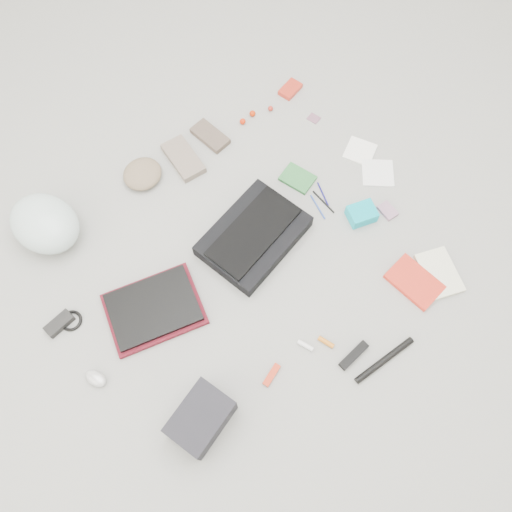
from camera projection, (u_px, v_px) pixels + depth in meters
ground_plane at (256, 261)px, 2.01m from camera, size 4.00×4.00×0.00m
messenger_bag at (254, 236)px, 2.01m from camera, size 0.47×0.37×0.07m
bag_flap at (254, 232)px, 1.98m from camera, size 0.43×0.26×0.01m
laptop_sleeve at (154, 309)px, 1.91m from camera, size 0.41×0.35×0.02m
laptop at (153, 307)px, 1.89m from camera, size 0.38×0.31×0.02m
bike_helmet at (45, 224)px, 1.98m from camera, size 0.31×0.35×0.18m
beanie at (142, 174)px, 2.14m from camera, size 0.21×0.20×0.06m
mitten_left at (183, 158)px, 2.19m from camera, size 0.13×0.22×0.03m
mitten_right at (210, 136)px, 2.24m from camera, size 0.11×0.19×0.03m
power_brick at (59, 324)px, 1.89m from camera, size 0.12×0.06×0.03m
cable_coil at (71, 321)px, 1.90m from camera, size 0.09×0.09×0.01m
mouse at (96, 378)px, 1.80m from camera, size 0.08×0.10×0.03m
camera_bag at (201, 419)px, 1.70m from camera, size 0.25×0.21×0.14m
multitool at (272, 375)px, 1.82m from camera, size 0.09×0.05×0.01m
toiletry_tube_white at (305, 345)px, 1.86m from camera, size 0.04×0.07×0.02m
toiletry_tube_orange at (326, 342)px, 1.87m from camera, size 0.04×0.07×0.02m
u_lock at (354, 355)px, 1.84m from camera, size 0.13×0.04×0.03m
bike_pump at (384, 360)px, 1.83m from camera, size 0.27×0.04×0.02m
book_red at (414, 282)px, 1.96m from camera, size 0.16×0.22×0.02m
book_white at (439, 273)px, 1.98m from camera, size 0.19×0.23×0.02m
notepad at (298, 178)px, 2.16m from camera, size 0.14×0.16×0.02m
pen_blue at (318, 207)px, 2.10m from camera, size 0.04×0.12×0.01m
pen_black at (323, 202)px, 2.11m from camera, size 0.01×0.13×0.01m
pen_navy at (323, 194)px, 2.13m from camera, size 0.05×0.12×0.01m
accordion_wallet at (362, 214)px, 2.06m from camera, size 0.13×0.12×0.06m
card_deck at (388, 211)px, 2.09m from camera, size 0.06×0.08×0.01m
napkin_top at (360, 151)px, 2.22m from camera, size 0.17×0.17×0.01m
napkin_bottom at (378, 173)px, 2.17m from camera, size 0.19×0.19×0.01m
lollipop_a at (243, 121)px, 2.27m from camera, size 0.03×0.03×0.03m
lollipop_b at (252, 114)px, 2.29m from camera, size 0.04×0.04×0.03m
lollipop_c at (271, 108)px, 2.30m from camera, size 0.03×0.03×0.02m
altoids_tin at (290, 89)px, 2.35m from camera, size 0.12×0.09×0.02m
stamp_sheet at (314, 118)px, 2.29m from camera, size 0.06×0.06×0.00m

